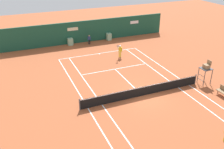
{
  "coord_description": "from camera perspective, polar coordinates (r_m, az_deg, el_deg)",
  "views": [
    {
      "loc": [
        -10.43,
        -17.5,
        12.01
      ],
      "look_at": [
        -1.5,
        3.72,
        0.8
      ],
      "focal_mm": 40.53,
      "sensor_mm": 36.0,
      "label": 1
    }
  ],
  "objects": [
    {
      "name": "ground_plane",
      "position": [
        24.08,
        6.21,
        -4.12
      ],
      "size": [
        80.0,
        80.0,
        0.01
      ],
      "color": "#A8512D"
    },
    {
      "name": "tennis_net",
      "position": [
        23.4,
        6.94,
        -3.69
      ],
      "size": [
        12.1,
        0.1,
        1.07
      ],
      "color": "#4C4C51",
      "rests_on": "ground_plane"
    },
    {
      "name": "sponsor_back_wall",
      "position": [
        37.52,
        -5.81,
        9.59
      ],
      "size": [
        25.0,
        1.02,
        3.14
      ],
      "color": "#194C38",
      "rests_on": "ground_plane"
    },
    {
      "name": "umpire_chair",
      "position": [
        26.57,
        20.48,
        1.34
      ],
      "size": [
        1.0,
        1.0,
        2.47
      ],
      "rotation": [
        0.0,
        0.0,
        1.57
      ],
      "color": "#47474C",
      "rests_on": "ground_plane"
    },
    {
      "name": "player_bench",
      "position": [
        25.38,
        23.89,
        -3.42
      ],
      "size": [
        0.54,
        1.25,
        0.88
      ],
      "rotation": [
        0.0,
        0.0,
        1.57
      ],
      "color": "#38383D",
      "rests_on": "ground_plane"
    },
    {
      "name": "player_on_baseline",
      "position": [
        31.66,
        1.8,
        5.52
      ],
      "size": [
        0.82,
        0.62,
        1.82
      ],
      "rotation": [
        0.0,
        0.0,
        2.65
      ],
      "color": "yellow",
      "rests_on": "ground_plane"
    },
    {
      "name": "ball_kid_left_post",
      "position": [
        36.58,
        -5.18,
        7.99
      ],
      "size": [
        0.46,
        0.19,
        1.36
      ],
      "rotation": [
        0.0,
        0.0,
        3.16
      ],
      "color": "black",
      "rests_on": "ground_plane"
    },
    {
      "name": "tennis_ball_by_sideline",
      "position": [
        29.34,
        10.03,
        1.45
      ],
      "size": [
        0.07,
        0.07,
        0.07
      ],
      "primitive_type": "sphere",
      "color": "#CCE033",
      "rests_on": "ground_plane"
    }
  ]
}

